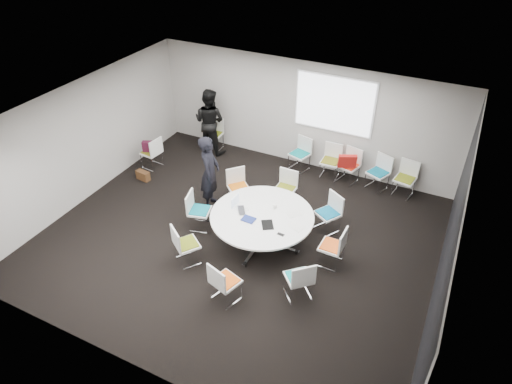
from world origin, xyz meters
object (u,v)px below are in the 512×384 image
at_px(chair_spare_left, 152,158).
at_px(chair_back_c, 348,172).
at_px(chair_back_e, 404,185).
at_px(chair_ring_g, 225,288).
at_px(chair_ring_b, 327,220).
at_px(chair_back_a, 300,160).
at_px(person_back, 210,121).
at_px(conference_table, 262,223).
at_px(chair_ring_h, 299,285).
at_px(chair_back_d, 377,179).
at_px(chair_person_back, 214,140).
at_px(chair_ring_a, 331,253).
at_px(brown_bag, 143,175).
at_px(chair_ring_e, 200,217).
at_px(cup, 275,206).
at_px(chair_ring_c, 285,195).
at_px(chair_back_b, 330,167).
at_px(chair_ring_f, 187,251).
at_px(laptop, 244,210).
at_px(chair_ring_d, 239,194).
at_px(person_main, 210,173).
at_px(maroon_bag, 150,146).

bearing_deg(chair_spare_left, chair_back_c, -65.14).
bearing_deg(chair_back_e, chair_ring_g, 74.38).
distance_m(chair_ring_b, chair_back_c, 2.10).
bearing_deg(chair_back_a, person_back, 20.81).
distance_m(conference_table, chair_ring_h, 1.65).
bearing_deg(chair_back_d, chair_person_back, 23.59).
bearing_deg(chair_ring_a, brown_bag, 82.55).
height_order(chair_ring_e, brown_bag, chair_ring_e).
bearing_deg(brown_bag, chair_ring_a, -8.82).
bearing_deg(cup, chair_ring_c, 101.79).
height_order(chair_ring_a, chair_back_c, same).
bearing_deg(chair_ring_e, chair_spare_left, -137.90).
bearing_deg(person_back, chair_back_c, -176.54).
relative_size(conference_table, chair_ring_b, 2.41).
distance_m(chair_back_a, chair_back_b, 0.83).
distance_m(chair_person_back, cup, 4.16).
relative_size(chair_ring_a, chair_ring_c, 1.00).
bearing_deg(chair_ring_f, chair_ring_c, 104.83).
bearing_deg(chair_ring_b, brown_bag, 33.35).
xyz_separation_m(chair_back_a, laptop, (-0.02, -3.13, 0.47)).
distance_m(conference_table, chair_back_c, 3.24).
bearing_deg(chair_ring_e, chair_ring_h, 56.43).
height_order(chair_back_a, person_back, person_back).
bearing_deg(chair_ring_g, chair_ring_h, 47.63).
relative_size(chair_ring_d, chair_ring_h, 1.00).
xyz_separation_m(chair_person_back, cup, (3.10, -2.73, 0.50)).
bearing_deg(chair_back_a, chair_back_e, -163.70).
height_order(chair_back_b, person_back, person_back).
relative_size(chair_ring_h, laptop, 2.73).
bearing_deg(chair_ring_h, chair_back_c, 51.25).
xyz_separation_m(chair_back_e, cup, (-2.18, -2.77, 0.50)).
bearing_deg(chair_ring_f, person_main, 141.78).
bearing_deg(maroon_bag, conference_table, -20.45).
relative_size(chair_person_back, person_main, 0.49).
height_order(chair_ring_a, chair_spare_left, same).
distance_m(chair_ring_d, chair_ring_g, 2.98).
distance_m(chair_person_back, brown_bag, 2.35).
bearing_deg(chair_ring_b, conference_table, 74.21).
bearing_deg(chair_spare_left, chair_ring_f, -127.00).
height_order(chair_back_d, person_main, person_main).
relative_size(conference_table, laptop, 6.60).
xyz_separation_m(chair_ring_b, brown_bag, (-4.87, -0.16, -0.16)).
relative_size(chair_ring_c, maroon_bag, 2.20).
bearing_deg(chair_ring_g, chair_back_e, 82.91).
xyz_separation_m(chair_ring_f, brown_bag, (-2.68, 2.03, -0.16)).
bearing_deg(chair_ring_f, conference_table, 82.75).
xyz_separation_m(chair_ring_c, chair_back_d, (1.77, 1.65, 0.00)).
bearing_deg(chair_person_back, chair_ring_f, 110.38).
relative_size(chair_ring_a, chair_back_b, 1.00).
bearing_deg(cup, chair_back_a, 100.66).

